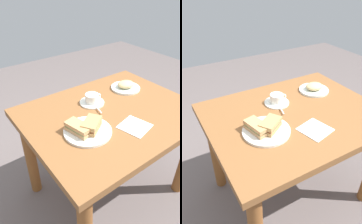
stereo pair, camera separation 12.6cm
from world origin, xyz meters
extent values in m
plane|color=#645957|center=(0.00, 0.00, 0.00)|extent=(6.00, 6.00, 0.00)
cube|color=brown|center=(0.00, 0.00, 0.71)|extent=(1.04, 0.82, 0.04)
cylinder|color=brown|center=(-0.44, -0.33, 0.34)|extent=(0.08, 0.08, 0.69)
cylinder|color=brown|center=(0.44, -0.33, 0.34)|extent=(0.08, 0.08, 0.69)
cylinder|color=white|center=(0.24, 0.08, 0.73)|extent=(0.26, 0.26, 0.01)
cube|color=tan|center=(0.21, 0.08, 0.75)|extent=(0.15, 0.13, 0.02)
cube|color=#AD5941|center=(0.21, 0.08, 0.77)|extent=(0.14, 0.12, 0.01)
cube|color=tan|center=(0.21, 0.08, 0.78)|extent=(0.15, 0.13, 0.02)
cube|color=tan|center=(0.28, 0.06, 0.75)|extent=(0.10, 0.15, 0.02)
cube|color=#699953|center=(0.28, 0.06, 0.77)|extent=(0.09, 0.14, 0.01)
cube|color=tan|center=(0.28, 0.06, 0.78)|extent=(0.10, 0.15, 0.02)
cylinder|color=white|center=(0.04, -0.15, 0.73)|extent=(0.16, 0.16, 0.01)
cylinder|color=white|center=(0.04, -0.15, 0.76)|extent=(0.09, 0.09, 0.05)
cylinder|color=#A6774F|center=(0.04, -0.15, 0.79)|extent=(0.08, 0.08, 0.01)
torus|color=white|center=(-0.01, -0.14, 0.76)|extent=(0.04, 0.01, 0.04)
cube|color=silver|center=(0.06, -0.04, 0.74)|extent=(0.02, 0.08, 0.00)
ellipsoid|color=silver|center=(0.05, -0.09, 0.74)|extent=(0.02, 0.03, 0.01)
cylinder|color=white|center=(-0.28, -0.16, 0.73)|extent=(0.21, 0.21, 0.01)
ellipsoid|color=#CFB97D|center=(-0.28, -0.16, 0.76)|extent=(0.12, 0.10, 0.04)
cube|color=white|center=(0.00, 0.19, 0.73)|extent=(0.18, 0.18, 0.00)
camera|label=1|loc=(0.77, 0.81, 1.45)|focal=34.94mm
camera|label=2|loc=(0.66, 0.88, 1.45)|focal=34.94mm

